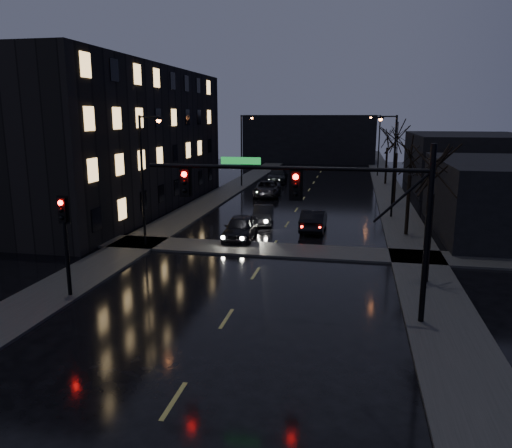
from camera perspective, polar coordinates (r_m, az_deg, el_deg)
The scene contains 22 objects.
ground at distance 13.81m, azimuth -12.51°, elevation -23.42°, with size 160.00×160.00×0.00m, color black.
sidewalk_left at distance 47.75m, azimuth -5.14°, elevation 2.73°, with size 3.00×140.00×0.12m, color #2D2D2B.
sidewalk_right at distance 46.01m, azimuth 15.65°, elevation 1.95°, with size 3.00×140.00×0.12m, color #2D2D2B.
sidewalk_cross at distance 30.14m, azimuth 1.63°, elevation -2.94°, with size 40.00×3.00×0.12m, color #2D2D2B.
apartment_block at distance 45.52m, azimuth -16.95°, elevation 9.30°, with size 12.00×30.00×12.00m, color black.
commercial_right_far at distance 59.64m, azimuth 23.12°, elevation 6.56°, with size 12.00×18.00×6.00m, color black.
far_block at distance 88.60m, azimuth 6.23°, elevation 9.69°, with size 22.00×10.00×8.00m, color black.
signal_mast at distance 19.44m, azimuth 8.23°, elevation 2.93°, with size 11.11×0.41×7.00m.
signal_pole_left at distance 23.32m, azimuth -20.99°, elevation -0.85°, with size 0.35×0.41×4.53m.
tree_near at distance 24.50m, azimuth 19.77°, elevation 7.45°, with size 3.52×3.52×8.08m.
tree_mid_a at distance 34.42m, azimuth 17.35°, elevation 8.17°, with size 3.30×3.30×7.58m.
tree_mid_b at distance 46.33m, azimuth 15.91°, elevation 10.17°, with size 3.74×3.74×8.59m.
tree_far at distance 60.31m, azimuth 14.85°, elevation 10.10°, with size 3.43×3.43×7.88m.
streetlight_l_near at distance 30.94m, azimuth -12.54°, elevation 6.07°, with size 1.53×0.28×8.00m.
streetlight_l_far at distance 56.64m, azimuth -1.46°, elevation 9.08°, with size 1.53×0.28×8.00m.
streetlight_r_mid at distance 40.39m, azimuth 15.24°, elevation 7.34°, with size 1.53×0.28×8.00m.
streetlight_r_far at distance 68.30m, azimuth 13.71°, elevation 9.30°, with size 1.53×0.28×8.00m.
oncoming_car_a at distance 32.58m, azimuth -1.79°, elevation -0.44°, with size 1.88×4.68×1.60m, color black.
oncoming_car_b at distance 37.46m, azimuth 0.83°, elevation 1.07°, with size 1.44×4.13×1.36m, color black.
oncoming_car_c at distance 50.28m, azimuth 1.28°, elevation 4.06°, with size 2.51×5.44×1.51m, color black.
oncoming_car_d at distance 60.59m, azimuth 2.42°, elevation 5.54°, with size 2.30×5.66×1.64m, color black.
lead_car at distance 35.45m, azimuth 6.60°, elevation 0.48°, with size 1.62×4.64×1.53m, color black.
Camera 1 is at (4.81, -10.17, 8.01)m, focal length 35.00 mm.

